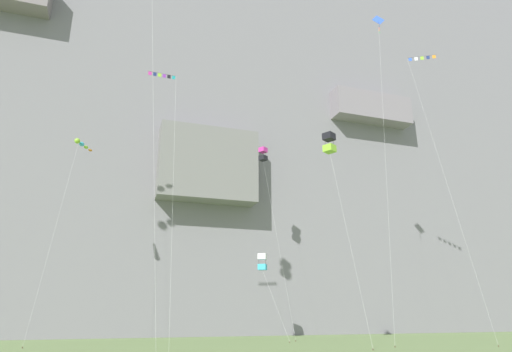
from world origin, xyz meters
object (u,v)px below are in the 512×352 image
object	(u,v)px
kite_banner_far_left	(428,84)
kite_box_front_field	(263,155)
kite_diamond_mid_right	(380,47)
kite_box_low_left	(262,262)
kite_windsock_near_cliff	(81,145)
kite_box_high_right	(329,143)
kite_banner_low_center	(164,104)

from	to	relation	value
kite_banner_far_left	kite_box_front_field	distance (m)	20.71
kite_diamond_mid_right	kite_box_low_left	distance (m)	27.35
kite_diamond_mid_right	kite_windsock_near_cliff	size ratio (longest dim) A/B	1.78
kite_box_high_right	kite_box_front_field	distance (m)	12.59
kite_banner_far_left	kite_diamond_mid_right	bearing A→B (deg)	-174.03
kite_box_front_field	kite_windsock_near_cliff	distance (m)	20.71
kite_box_low_left	kite_banner_low_center	bearing A→B (deg)	-141.89
kite_banner_far_left	kite_windsock_near_cliff	size ratio (longest dim) A/B	1.60
kite_box_high_right	kite_banner_low_center	world-z (taller)	kite_banner_low_center
kite_diamond_mid_right	kite_box_high_right	bearing A→B (deg)	-178.29
kite_windsock_near_cliff	kite_diamond_mid_right	bearing A→B (deg)	-18.53
kite_banner_low_center	kite_box_low_left	bearing A→B (deg)	38.11
kite_box_low_left	kite_banner_low_center	size ratio (longest dim) A/B	0.38
kite_diamond_mid_right	kite_box_high_right	xyz separation A→B (m)	(-7.04, -0.21, -12.39)
kite_banner_low_center	kite_box_front_field	bearing A→B (deg)	38.12
kite_banner_far_left	kite_box_front_field	size ratio (longest dim) A/B	1.44
kite_box_high_right	kite_diamond_mid_right	bearing A→B (deg)	1.71
kite_banner_far_left	kite_box_front_field	xyz separation A→B (m)	(-16.19, 11.12, -6.58)
kite_box_front_field	kite_windsock_near_cliff	xyz separation A→B (m)	(-20.56, -1.67, -1.87)
kite_box_high_right	kite_banner_low_center	bearing A→B (deg)	174.14
kite_windsock_near_cliff	kite_banner_low_center	size ratio (longest dim) A/B	0.82
kite_diamond_mid_right	kite_banner_low_center	distance (m)	25.00
kite_banner_far_left	kite_banner_low_center	xyz separation A→B (m)	(-29.42, 0.74, -6.81)
kite_box_front_field	kite_windsock_near_cliff	world-z (taller)	kite_box_front_field
kite_box_front_field	kite_banner_low_center	size ratio (longest dim) A/B	0.91
kite_box_high_right	kite_windsock_near_cliff	world-z (taller)	kite_windsock_near_cliff
kite_box_high_right	kite_box_front_field	bearing A→B (deg)	102.34
kite_banner_low_center	kite_box_high_right	bearing A→B (deg)	-5.86
kite_diamond_mid_right	kite_box_front_field	size ratio (longest dim) A/B	1.60
kite_box_front_field	kite_banner_low_center	xyz separation A→B (m)	(-13.23, -10.38, -0.23)
kite_diamond_mid_right	kite_box_low_left	world-z (taller)	kite_diamond_mid_right
kite_banner_far_left	kite_box_low_left	world-z (taller)	kite_banner_far_left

